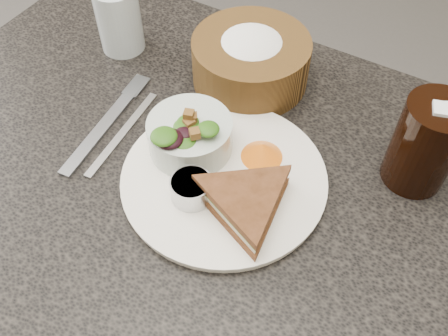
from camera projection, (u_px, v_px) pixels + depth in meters
dining_table at (210, 288)px, 1.00m from camera, size 1.00×0.70×0.75m
dinner_plate at (224, 179)px, 0.69m from camera, size 0.28×0.28×0.01m
sandwich at (246, 203)px, 0.63m from camera, size 0.20×0.20×0.04m
salad_bowl at (190, 131)px, 0.69m from camera, size 0.15×0.15×0.07m
dressing_ramekin at (191, 189)px, 0.65m from camera, size 0.06×0.06×0.03m
orange_wedge at (262, 151)px, 0.70m from camera, size 0.09×0.09×0.03m
fork at (103, 128)px, 0.75m from camera, size 0.04×0.20×0.01m
knife at (123, 133)px, 0.75m from camera, size 0.03×0.18×0.00m
bread_basket at (251, 54)px, 0.78m from camera, size 0.24×0.24×0.11m
cola_glass at (427, 141)px, 0.64m from camera, size 0.11×0.11×0.15m
water_glass at (119, 19)px, 0.83m from camera, size 0.08×0.08×0.11m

